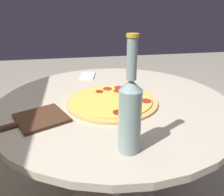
% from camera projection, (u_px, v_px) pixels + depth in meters
% --- Properties ---
extents(table, '(0.98, 0.98, 0.70)m').
position_uv_depth(table, '(114.00, 132.00, 1.00)').
color(table, '#B2A893').
rests_on(table, ground_plane).
extents(pizza, '(0.37, 0.37, 0.02)m').
position_uv_depth(pizza, '(112.00, 101.00, 0.90)').
color(pizza, tan).
rests_on(pizza, table).
extents(beer_bottle, '(0.06, 0.06, 0.31)m').
position_uv_depth(beer_bottle, '(130.00, 112.00, 0.56)').
color(beer_bottle, gray).
rests_on(beer_bottle, table).
extents(pizza_paddle, '(0.21, 0.29, 0.02)m').
position_uv_depth(pizza_paddle, '(35.00, 120.00, 0.75)').
color(pizza_paddle, '#422819').
rests_on(pizza_paddle, table).
extents(napkin, '(0.13, 0.09, 0.01)m').
position_uv_depth(napkin, '(88.00, 76.00, 1.23)').
color(napkin, white).
rests_on(napkin, table).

